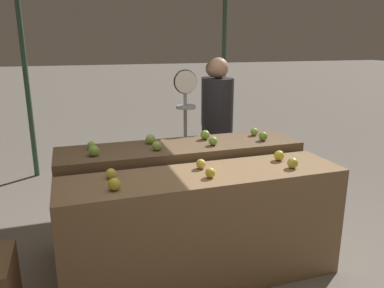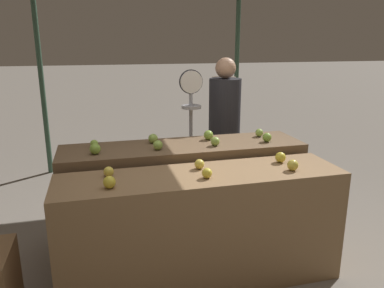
# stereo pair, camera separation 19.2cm
# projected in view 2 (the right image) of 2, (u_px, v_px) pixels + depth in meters

# --- Properties ---
(ground_plane) EXTENTS (60.00, 60.00, 0.00)m
(ground_plane) POSITION_uv_depth(u_px,v_px,m) (201.00, 279.00, 3.02)
(ground_plane) COLOR gray
(display_counter_front) EXTENTS (2.16, 0.55, 0.90)m
(display_counter_front) POSITION_uv_depth(u_px,v_px,m) (202.00, 228.00, 2.90)
(display_counter_front) COLOR olive
(display_counter_front) RESTS_ON ground_plane
(display_counter_back) EXTENTS (2.16, 0.55, 0.96)m
(display_counter_back) POSITION_uv_depth(u_px,v_px,m) (184.00, 195.00, 3.45)
(display_counter_back) COLOR brown
(display_counter_back) RESTS_ON ground_plane
(apple_front_0) EXTENTS (0.09, 0.09, 0.09)m
(apple_front_0) POSITION_uv_depth(u_px,v_px,m) (109.00, 182.00, 2.49)
(apple_front_0) COLOR gold
(apple_front_0) RESTS_ON display_counter_front
(apple_front_1) EXTENTS (0.07, 0.07, 0.07)m
(apple_front_1) POSITION_uv_depth(u_px,v_px,m) (207.00, 173.00, 2.68)
(apple_front_1) COLOR gold
(apple_front_1) RESTS_ON display_counter_front
(apple_front_2) EXTENTS (0.08, 0.08, 0.08)m
(apple_front_2) POSITION_uv_depth(u_px,v_px,m) (293.00, 165.00, 2.84)
(apple_front_2) COLOR gold
(apple_front_2) RESTS_ON display_counter_front
(apple_front_3) EXTENTS (0.07, 0.07, 0.07)m
(apple_front_3) POSITION_uv_depth(u_px,v_px,m) (109.00, 172.00, 2.71)
(apple_front_3) COLOR yellow
(apple_front_3) RESTS_ON display_counter_front
(apple_front_4) EXTENTS (0.08, 0.08, 0.08)m
(apple_front_4) POSITION_uv_depth(u_px,v_px,m) (199.00, 164.00, 2.88)
(apple_front_4) COLOR yellow
(apple_front_4) RESTS_ON display_counter_front
(apple_front_5) EXTENTS (0.09, 0.09, 0.09)m
(apple_front_5) POSITION_uv_depth(u_px,v_px,m) (280.00, 157.00, 3.03)
(apple_front_5) COLOR gold
(apple_front_5) RESTS_ON display_counter_front
(apple_back_0) EXTENTS (0.09, 0.09, 0.09)m
(apple_back_0) POSITION_uv_depth(u_px,v_px,m) (95.00, 149.00, 3.03)
(apple_back_0) COLOR #84AD3D
(apple_back_0) RESTS_ON display_counter_back
(apple_back_1) EXTENTS (0.08, 0.08, 0.08)m
(apple_back_1) POSITION_uv_depth(u_px,v_px,m) (158.00, 145.00, 3.15)
(apple_back_1) COLOR #8EB247
(apple_back_1) RESTS_ON display_counter_back
(apple_back_2) EXTENTS (0.08, 0.08, 0.08)m
(apple_back_2) POSITION_uv_depth(u_px,v_px,m) (215.00, 141.00, 3.28)
(apple_back_2) COLOR #8EB247
(apple_back_2) RESTS_ON display_counter_back
(apple_back_3) EXTENTS (0.08, 0.08, 0.08)m
(apple_back_3) POSITION_uv_depth(u_px,v_px,m) (267.00, 137.00, 3.40)
(apple_back_3) COLOR #7AA338
(apple_back_3) RESTS_ON display_counter_back
(apple_back_4) EXTENTS (0.07, 0.07, 0.07)m
(apple_back_4) POSITION_uv_depth(u_px,v_px,m) (94.00, 144.00, 3.21)
(apple_back_4) COLOR #84AD3D
(apple_back_4) RESTS_ON display_counter_back
(apple_back_5) EXTENTS (0.09, 0.09, 0.09)m
(apple_back_5) POSITION_uv_depth(u_px,v_px,m) (153.00, 139.00, 3.36)
(apple_back_5) COLOR #8EB247
(apple_back_5) RESTS_ON display_counter_back
(apple_back_6) EXTENTS (0.09, 0.09, 0.09)m
(apple_back_6) POSITION_uv_depth(u_px,v_px,m) (208.00, 135.00, 3.48)
(apple_back_6) COLOR #84AD3D
(apple_back_6) RESTS_ON display_counter_back
(apple_back_7) EXTENTS (0.08, 0.08, 0.08)m
(apple_back_7) POSITION_uv_depth(u_px,v_px,m) (259.00, 133.00, 3.60)
(apple_back_7) COLOR #8EB247
(apple_back_7) RESTS_ON display_counter_back
(produce_scale) EXTENTS (0.24, 0.20, 1.58)m
(produce_scale) POSITION_uv_depth(u_px,v_px,m) (191.00, 114.00, 3.82)
(produce_scale) COLOR #99999E
(produce_scale) RESTS_ON ground_plane
(person_vendor_at_scale) EXTENTS (0.46, 0.46, 1.69)m
(person_vendor_at_scale) POSITION_uv_depth(u_px,v_px,m) (224.00, 123.00, 4.15)
(person_vendor_at_scale) COLOR #2D2D38
(person_vendor_at_scale) RESTS_ON ground_plane
(person_customer_left) EXTENTS (0.42, 0.42, 1.61)m
(person_customer_left) POSITION_uv_depth(u_px,v_px,m) (223.00, 111.00, 5.08)
(person_customer_left) COLOR #2D2D38
(person_customer_left) RESTS_ON ground_plane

